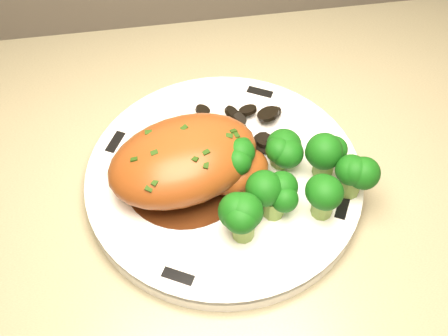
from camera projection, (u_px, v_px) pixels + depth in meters
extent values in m
cylinder|color=white|center=(224.00, 179.00, 0.63)|extent=(0.38, 0.38, 0.02)
cube|color=black|center=(260.00, 92.00, 0.69)|extent=(0.03, 0.02, 0.00)
cube|color=black|center=(115.00, 142.00, 0.64)|extent=(0.02, 0.03, 0.00)
cube|color=black|center=(178.00, 276.00, 0.54)|extent=(0.03, 0.02, 0.00)
cube|color=black|center=(343.00, 207.00, 0.59)|extent=(0.02, 0.03, 0.00)
cylinder|color=#3E1C0B|center=(185.00, 177.00, 0.61)|extent=(0.13, 0.13, 0.00)
ellipsoid|color=brown|center=(183.00, 160.00, 0.59)|extent=(0.19, 0.15, 0.06)
ellipsoid|color=brown|center=(235.00, 170.00, 0.60)|extent=(0.09, 0.08, 0.03)
cube|color=#1C370B|center=(134.00, 156.00, 0.56)|extent=(0.01, 0.01, 0.00)
cube|color=#1C370B|center=(152.00, 147.00, 0.56)|extent=(0.01, 0.01, 0.00)
cube|color=#1C370B|center=(170.00, 140.00, 0.56)|extent=(0.01, 0.01, 0.00)
cube|color=#1C370B|center=(188.00, 134.00, 0.57)|extent=(0.01, 0.01, 0.00)
cube|color=#1C370B|center=(206.00, 129.00, 0.58)|extent=(0.01, 0.01, 0.00)
cube|color=#1C370B|center=(223.00, 126.00, 0.58)|extent=(0.01, 0.01, 0.00)
cylinder|color=black|center=(273.00, 127.00, 0.66)|extent=(0.02, 0.02, 0.01)
cylinder|color=black|center=(269.00, 120.00, 0.66)|extent=(0.02, 0.02, 0.01)
cylinder|color=black|center=(261.00, 113.00, 0.66)|extent=(0.03, 0.03, 0.01)
cylinder|color=black|center=(250.00, 115.00, 0.67)|extent=(0.03, 0.02, 0.01)
cylinder|color=black|center=(237.00, 113.00, 0.67)|extent=(0.02, 0.02, 0.01)
cylinder|color=black|center=(226.00, 114.00, 0.66)|extent=(0.03, 0.03, 0.02)
cylinder|color=black|center=(216.00, 123.00, 0.66)|extent=(0.03, 0.03, 0.01)
cylinder|color=black|center=(210.00, 126.00, 0.65)|extent=(0.03, 0.03, 0.00)
cylinder|color=black|center=(209.00, 131.00, 0.64)|extent=(0.02, 0.02, 0.02)
cylinder|color=black|center=(212.00, 141.00, 0.64)|extent=(0.03, 0.03, 0.02)
cylinder|color=black|center=(221.00, 144.00, 0.64)|extent=(0.03, 0.03, 0.01)
cylinder|color=black|center=(232.00, 144.00, 0.63)|extent=(0.03, 0.03, 0.02)
cylinder|color=black|center=(245.00, 148.00, 0.64)|extent=(0.03, 0.03, 0.01)
cylinder|color=black|center=(257.00, 143.00, 0.64)|extent=(0.04, 0.04, 0.01)
cylinder|color=black|center=(267.00, 136.00, 0.64)|extent=(0.04, 0.04, 0.02)
cylinder|color=black|center=(272.00, 134.00, 0.65)|extent=(0.04, 0.04, 0.02)
cylinder|color=olive|center=(245.00, 169.00, 0.60)|extent=(0.02, 0.02, 0.03)
sphere|color=#083909|center=(245.00, 158.00, 0.59)|extent=(0.03, 0.03, 0.03)
cylinder|color=olive|center=(281.00, 154.00, 0.61)|extent=(0.02, 0.02, 0.03)
sphere|color=#083909|center=(282.00, 143.00, 0.60)|extent=(0.03, 0.03, 0.03)
cylinder|color=olive|center=(324.00, 165.00, 0.61)|extent=(0.02, 0.02, 0.03)
sphere|color=#083909|center=(326.00, 153.00, 0.59)|extent=(0.03, 0.03, 0.03)
cylinder|color=olive|center=(274.00, 205.00, 0.57)|extent=(0.02, 0.02, 0.03)
sphere|color=#083909|center=(275.00, 194.00, 0.56)|extent=(0.03, 0.03, 0.03)
cylinder|color=olive|center=(323.00, 204.00, 0.57)|extent=(0.02, 0.02, 0.03)
sphere|color=#083909|center=(326.00, 193.00, 0.56)|extent=(0.03, 0.03, 0.03)
cylinder|color=olive|center=(350.00, 184.00, 0.59)|extent=(0.02, 0.02, 0.03)
sphere|color=#083909|center=(354.00, 172.00, 0.57)|extent=(0.03, 0.03, 0.03)
cylinder|color=olive|center=(243.00, 227.00, 0.56)|extent=(0.02, 0.02, 0.03)
sphere|color=#083909|center=(244.00, 216.00, 0.54)|extent=(0.03, 0.03, 0.03)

